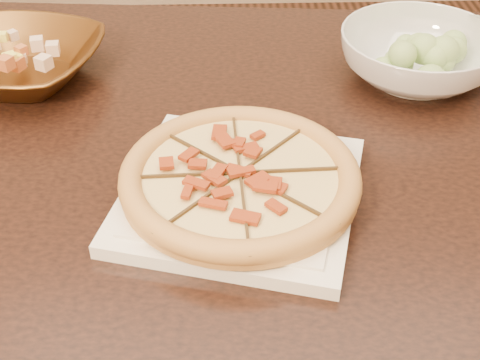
{
  "coord_description": "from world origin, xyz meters",
  "views": [
    {
      "loc": [
        -0.11,
        -0.92,
        1.26
      ],
      "look_at": [
        -0.09,
        -0.31,
        0.78
      ],
      "focal_mm": 50.0,
      "sensor_mm": 36.0,
      "label": 1
    }
  ],
  "objects_px": {
    "salad_bowl": "(418,56)",
    "plate": "(240,193)",
    "pizza": "(240,177)",
    "dining_table": "(184,197)",
    "bronze_bowl": "(19,62)"
  },
  "relations": [
    {
      "from": "plate",
      "to": "pizza",
      "type": "height_order",
      "value": "pizza"
    },
    {
      "from": "salad_bowl",
      "to": "plate",
      "type": "bearing_deg",
      "value": -134.28
    },
    {
      "from": "dining_table",
      "to": "plate",
      "type": "distance_m",
      "value": 0.2
    },
    {
      "from": "dining_table",
      "to": "salad_bowl",
      "type": "distance_m",
      "value": 0.41
    },
    {
      "from": "dining_table",
      "to": "bronze_bowl",
      "type": "distance_m",
      "value": 0.33
    },
    {
      "from": "pizza",
      "to": "salad_bowl",
      "type": "bearing_deg",
      "value": 45.71
    },
    {
      "from": "pizza",
      "to": "salad_bowl",
      "type": "xyz_separation_m",
      "value": [
        0.28,
        0.29,
        0.0
      ]
    },
    {
      "from": "dining_table",
      "to": "bronze_bowl",
      "type": "bearing_deg",
      "value": 147.18
    },
    {
      "from": "dining_table",
      "to": "bronze_bowl",
      "type": "relative_size",
      "value": 5.68
    },
    {
      "from": "pizza",
      "to": "bronze_bowl",
      "type": "bearing_deg",
      "value": 137.38
    },
    {
      "from": "dining_table",
      "to": "pizza",
      "type": "xyz_separation_m",
      "value": [
        0.08,
        -0.14,
        0.14
      ]
    },
    {
      "from": "pizza",
      "to": "plate",
      "type": "bearing_deg",
      "value": -23.49
    },
    {
      "from": "pizza",
      "to": "bronze_bowl",
      "type": "distance_m",
      "value": 0.44
    },
    {
      "from": "plate",
      "to": "salad_bowl",
      "type": "height_order",
      "value": "salad_bowl"
    },
    {
      "from": "bronze_bowl",
      "to": "salad_bowl",
      "type": "distance_m",
      "value": 0.6
    }
  ]
}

